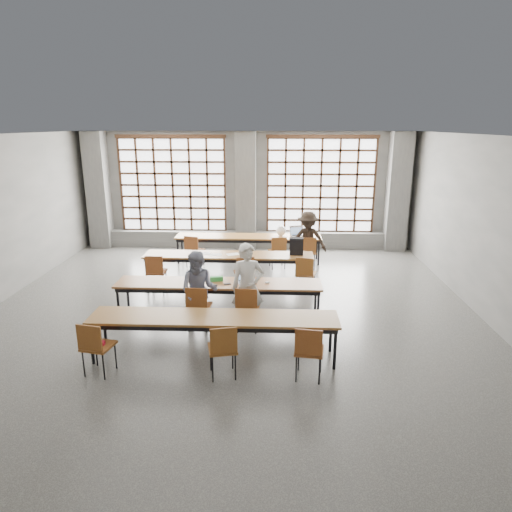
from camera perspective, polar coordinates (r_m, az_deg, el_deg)
The scene contains 40 objects.
floor at distance 9.24m, azimuth -3.32°, elevation -7.44°, with size 11.00×11.00×0.00m, color #494A47.
ceiling at distance 8.47m, azimuth -3.71°, elevation 14.80°, with size 11.00×11.00×0.00m, color silver.
wall_back at distance 14.09m, azimuth -1.20°, elevation 8.23°, with size 10.00×10.00×0.00m, color #595957.
wall_front at distance 3.63m, azimuth -12.79°, elevation -16.85°, with size 10.00×10.00×0.00m, color #595957.
wall_right at distance 9.57m, azimuth 27.85°, elevation 2.53°, with size 11.00×11.00×0.00m, color #595957.
column_left at distance 14.80m, azimuth -19.11°, elevation 7.74°, with size 0.60×0.55×3.50m, color #525250.
column_mid at distance 13.81m, azimuth -1.27°, elevation 8.07°, with size 0.60×0.55×3.50m, color #525250.
column_right at distance 14.24m, azimuth 17.27°, elevation 7.60°, with size 0.60×0.55×3.50m, color #525250.
window_left at distance 14.31m, azimuth -10.36°, elevation 8.71°, with size 3.32×0.12×3.00m.
window_right at distance 14.02m, azimuth 8.10°, elevation 8.66°, with size 3.32×0.12×3.00m.
sill_ledge at distance 14.18m, azimuth -1.22°, elevation 2.11°, with size 9.80×0.35×0.50m, color #525250.
desk_row_a at distance 12.59m, azimuth -0.95°, elevation 2.24°, with size 4.00×0.70×0.73m.
desk_row_b at distance 10.84m, azimuth -3.44°, elevation -0.11°, with size 4.00×0.70×0.73m.
desk_row_c at distance 8.95m, azimuth -4.68°, elevation -3.71°, with size 4.00×0.70×0.73m.
desk_row_d at distance 7.44m, azimuth -5.30°, elevation -7.98°, with size 4.00×0.70×0.73m.
chair_back_left at distance 12.19m, azimuth -7.82°, elevation 1.00°, with size 0.53×0.53×0.88m.
chair_back_mid at distance 12.00m, azimuth 2.77°, elevation 0.88°, with size 0.50×0.50×0.88m.
chair_back_right at distance 12.03m, azimuth 6.51°, elevation 0.83°, with size 0.43×0.43×0.88m.
chair_mid_left at distance 10.57m, azimuth -12.43°, elevation -1.63°, with size 0.43×0.43×0.88m.
chair_mid_centre at distance 10.24m, azimuth -1.44°, elevation -1.81°, with size 0.51×0.51×0.88m.
chair_mid_right at distance 10.24m, azimuth 6.18°, elevation -1.90°, with size 0.51×0.51×0.88m.
chair_front_left at distance 8.46m, azimuth -7.25°, elevation -5.93°, with size 0.45×0.45×0.88m.
chair_front_right at distance 8.35m, azimuth -1.12°, elevation -6.07°, with size 0.45×0.46×0.88m.
chair_near_left at distance 7.37m, azimuth -19.50°, elevation -10.24°, with size 0.50×0.50×0.88m.
chair_near_mid at distance 6.91m, azimuth -4.15°, elevation -11.13°, with size 0.50×0.50×0.88m.
chair_near_right at distance 6.88m, azimuth 6.63°, elevation -11.30°, with size 0.48×0.48×0.88m.
student_male at distance 8.37m, azimuth -1.03°, elevation -3.94°, with size 0.60×0.39×1.64m, color silver.
student_female at distance 8.50m, azimuth -7.12°, elevation -4.31°, with size 0.72×0.56×1.49m, color navy.
student_back at distance 12.09m, azimuth 6.49°, elevation 2.00°, with size 0.98×0.56×1.51m, color black.
laptop_front at distance 8.96m, azimuth -1.20°, elevation -2.77°, with size 0.42×0.38×0.26m.
laptop_back at distance 12.66m, azimuth 5.12°, elevation 2.84°, with size 0.43×0.39×0.26m.
mouse at distance 8.83m, azimuth 1.43°, elevation -3.34°, with size 0.10×0.06×0.04m, color white.
green_box at distance 8.99m, azimuth -4.95°, elevation -2.86°, with size 0.25×0.09×0.09m, color green.
phone at distance 8.81m, azimuth -3.61°, elevation -3.50°, with size 0.13×0.06×0.01m, color black.
paper_sheet_a at distance 10.94m, azimuth -6.54°, elevation 0.34°, with size 0.30×0.21×0.00m, color white.
paper_sheet_b at distance 10.80m, azimuth -5.05°, elevation 0.17°, with size 0.30×0.21×0.00m, color white.
paper_sheet_c at distance 10.81m, azimuth -2.91°, elevation 0.22°, with size 0.30×0.21×0.00m, color white.
backpack at distance 10.77m, azimuth 5.07°, elevation 1.22°, with size 0.32×0.20×0.40m, color black.
plastic_bag at distance 12.57m, azimuth 3.16°, elevation 3.17°, with size 0.26×0.21×0.29m, color white.
red_pouch at distance 7.45m, azimuth -19.14°, elevation -10.24°, with size 0.20×0.08×0.06m, color #A61429.
Camera 1 is at (0.90, -8.42, 3.70)m, focal length 32.00 mm.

